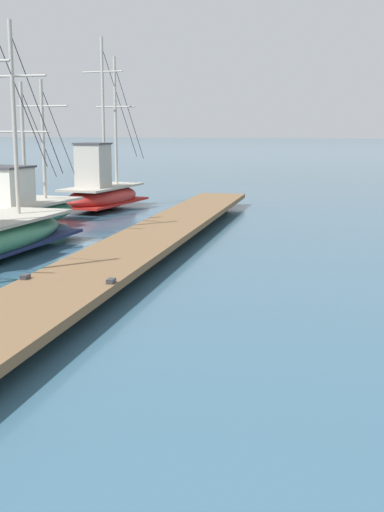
{
  "coord_description": "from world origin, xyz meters",
  "views": [
    {
      "loc": [
        0.36,
        -0.47,
        3.09
      ],
      "look_at": [
        -2.09,
        8.04,
        1.4
      ],
      "focal_mm": 47.22,
      "sensor_mm": 36.0,
      "label": 1
    }
  ],
  "objects": [
    {
      "name": "floating_dock",
      "position": [
        -5.21,
        14.61,
        0.36
      ],
      "size": [
        3.34,
        23.62,
        0.53
      ],
      "color": "brown",
      "rests_on": "ground"
    },
    {
      "name": "fishing_boat_1",
      "position": [
        -10.12,
        23.37,
        0.7
      ],
      "size": [
        2.25,
        6.16,
        6.42
      ],
      "color": "#AD2823",
      "rests_on": "ground"
    },
    {
      "name": "fishing_boat_4",
      "position": [
        -10.55,
        18.04,
        0.61
      ],
      "size": [
        2.31,
        6.18,
        4.62
      ],
      "color": "#337556",
      "rests_on": "ground"
    }
  ]
}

